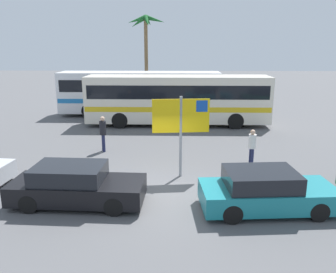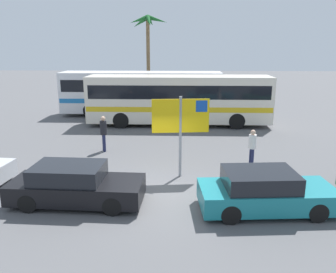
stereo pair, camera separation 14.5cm
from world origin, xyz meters
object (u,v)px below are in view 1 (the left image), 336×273
at_px(car_black, 76,185).
at_px(pedestrian_near_sign, 103,131).
at_px(bus_rear_coach, 140,91).
at_px(car_teal, 266,191).
at_px(pedestrian_by_bus, 252,145).
at_px(bus_front_coach, 178,98).
at_px(ferry_sign, 182,119).

height_order(car_black, pedestrian_near_sign, pedestrian_near_sign).
relative_size(bus_rear_coach, car_teal, 2.71).
distance_m(car_teal, pedestrian_by_bus, 4.25).
xyz_separation_m(car_black, car_teal, (6.08, -0.31, 0.00)).
bearing_deg(pedestrian_near_sign, car_black, -110.09).
distance_m(bus_rear_coach, car_teal, 16.23).
distance_m(pedestrian_near_sign, pedestrian_by_bus, 7.07).
xyz_separation_m(bus_front_coach, bus_rear_coach, (-2.78, 3.18, 0.00)).
relative_size(bus_rear_coach, ferry_sign, 3.64).
bearing_deg(bus_rear_coach, car_black, -92.05).
bearing_deg(pedestrian_near_sign, pedestrian_by_bus, -38.36).
distance_m(ferry_sign, car_teal, 4.22).
bearing_deg(car_teal, bus_front_coach, 98.28).
height_order(bus_front_coach, car_black, bus_front_coach).
relative_size(car_black, pedestrian_by_bus, 2.74).
relative_size(car_black, car_teal, 1.02).
height_order(bus_front_coach, ferry_sign, ferry_sign).
bearing_deg(ferry_sign, pedestrian_near_sign, 133.65).
relative_size(ferry_sign, pedestrian_by_bus, 2.01).
bearing_deg(pedestrian_near_sign, bus_front_coach, 35.53).
distance_m(bus_front_coach, pedestrian_by_bus, 8.48).
bearing_deg(ferry_sign, pedestrian_by_bus, 17.84).
bearing_deg(pedestrian_by_bus, pedestrian_near_sign, -25.69).
bearing_deg(bus_rear_coach, ferry_sign, -76.57).
xyz_separation_m(car_teal, pedestrian_by_bus, (0.44, 4.22, 0.30)).
bearing_deg(bus_front_coach, bus_rear_coach, 131.12).
bearing_deg(bus_front_coach, ferry_sign, -88.94).
bearing_deg(car_teal, ferry_sign, 127.51).
xyz_separation_m(bus_front_coach, pedestrian_by_bus, (3.21, -7.81, -0.85)).
bearing_deg(pedestrian_by_bus, ferry_sign, 13.49).
relative_size(car_teal, pedestrian_near_sign, 2.46).
relative_size(car_black, pedestrian_near_sign, 2.50).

